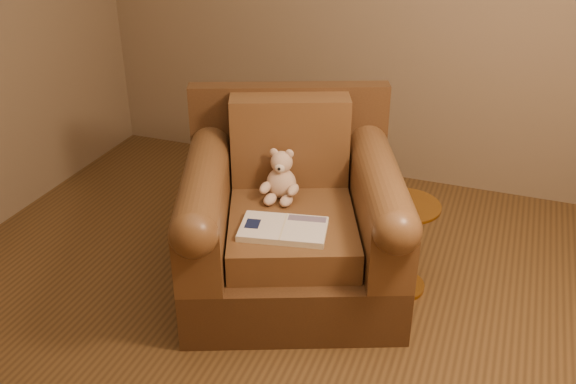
% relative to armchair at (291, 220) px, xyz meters
% --- Properties ---
extents(floor, '(4.00, 4.00, 0.00)m').
position_rel_armchair_xyz_m(floor, '(0.03, -0.51, -0.39)').
color(floor, brown).
rests_on(floor, ground).
extents(armchair, '(1.42, 1.39, 1.00)m').
position_rel_armchair_xyz_m(armchair, '(0.00, 0.00, 0.00)').
color(armchair, '#4A2E18').
rests_on(armchair, floor).
extents(teddy_bear, '(0.20, 0.23, 0.28)m').
position_rel_armchair_xyz_m(teddy_bear, '(-0.08, 0.07, 0.20)').
color(teddy_bear, beige).
rests_on(teddy_bear, armchair).
extents(guidebook, '(0.46, 0.33, 0.03)m').
position_rel_armchair_xyz_m(guidebook, '(0.05, -0.27, 0.11)').
color(guidebook, beige).
rests_on(guidebook, armchair).
extents(side_table, '(0.37, 0.37, 0.52)m').
position_rel_armchair_xyz_m(side_table, '(0.57, 0.14, -0.11)').
color(side_table, '#B88132').
rests_on(side_table, floor).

